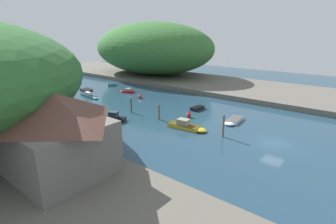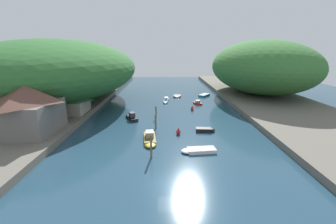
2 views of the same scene
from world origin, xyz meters
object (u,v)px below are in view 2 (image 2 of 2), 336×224
at_px(channel_buoy_far, 192,108).
at_px(boat_far_upstream, 166,100).
at_px(boat_open_rowboat, 206,130).
at_px(boat_far_right_bank, 197,150).
at_px(boat_small_dinghy, 205,95).
at_px(boat_white_cruiser, 177,96).
at_px(boat_moored_right, 131,117).
at_px(boat_mid_channel, 150,139).
at_px(person_on_quay, 48,129).
at_px(channel_buoy_near, 178,132).
at_px(boat_yellow_tender, 197,103).
at_px(boathouse_shed, 66,102).
at_px(waterfront_building, 28,108).

bearing_deg(channel_buoy_far, boat_far_upstream, 123.70).
bearing_deg(boat_open_rowboat, boat_far_right_bank, -13.33).
xyz_separation_m(boat_far_upstream, boat_small_dinghy, (12.06, 7.66, -0.02)).
xyz_separation_m(boat_white_cruiser, boat_moored_right, (-10.58, -21.68, 0.25)).
relative_size(boat_mid_channel, person_on_quay, 3.63).
xyz_separation_m(boat_open_rowboat, boat_far_right_bank, (-2.63, -8.05, -0.06)).
relative_size(boat_far_right_bank, person_on_quay, 2.95).
xyz_separation_m(boat_far_right_bank, channel_buoy_near, (-2.26, 6.83, 0.21)).
xyz_separation_m(boat_mid_channel, person_on_quay, (-15.45, 0.05, 1.62)).
xyz_separation_m(boat_small_dinghy, channel_buoy_near, (-10.12, -32.21, 0.17)).
bearing_deg(boat_moored_right, boat_small_dinghy, 25.38).
height_order(boat_mid_channel, boat_white_cruiser, boat_mid_channel).
bearing_deg(channel_buoy_near, boat_far_upstream, 94.51).
bearing_deg(boat_yellow_tender, boat_open_rowboat, -104.74).
xyz_separation_m(boathouse_shed, boat_mid_channel, (17.98, -13.00, -2.91)).
distance_m(channel_buoy_near, channel_buoy_far, 15.94).
height_order(boat_white_cruiser, channel_buoy_far, channel_buoy_far).
bearing_deg(boat_yellow_tender, boat_far_upstream, 149.75).
bearing_deg(boat_far_upstream, waterfront_building, 56.22).
relative_size(boat_moored_right, person_on_quay, 3.07).
bearing_deg(person_on_quay, boat_open_rowboat, -71.99).
relative_size(boat_white_cruiser, channel_buoy_far, 3.43).
bearing_deg(person_on_quay, boat_white_cruiser, -23.99).
relative_size(boat_open_rowboat, boat_far_right_bank, 0.68).
bearing_deg(boat_mid_channel, boat_moored_right, -74.79).
bearing_deg(boat_white_cruiser, boat_far_right_bank, 101.48).
bearing_deg(boathouse_shed, person_on_quay, -78.96).
height_order(boat_far_right_bank, person_on_quay, person_on_quay).
bearing_deg(channel_buoy_near, boat_open_rowboat, 13.96).
xyz_separation_m(boat_far_upstream, boat_open_rowboat, (6.82, -23.33, 0.00)).
relative_size(boat_mid_channel, boat_white_cruiser, 1.55).
distance_m(channel_buoy_far, person_on_quay, 30.37).
bearing_deg(boat_small_dinghy, boat_moored_right, -94.42).
xyz_separation_m(boat_far_upstream, boat_white_cruiser, (3.35, 6.02, -0.11)).
bearing_deg(channel_buoy_near, channel_buoy_far, 74.81).
relative_size(boat_mid_channel, boat_open_rowboat, 1.82).
bearing_deg(channel_buoy_near, boat_mid_channel, -147.63).
relative_size(boat_mid_channel, boat_small_dinghy, 1.16).
relative_size(boat_far_upstream, person_on_quay, 3.68).
height_order(boat_yellow_tender, channel_buoy_near, channel_buoy_near).
bearing_deg(boat_far_upstream, boat_small_dinghy, -141.76).
height_order(boat_white_cruiser, boat_small_dinghy, boat_small_dinghy).
bearing_deg(channel_buoy_far, boat_open_rowboat, -87.11).
xyz_separation_m(boat_open_rowboat, channel_buoy_near, (-4.89, -1.22, 0.15)).
bearing_deg(boathouse_shed, boat_white_cruiser, 40.48).
bearing_deg(channel_buoy_far, boat_mid_channel, -115.62).
relative_size(boat_open_rowboat, person_on_quay, 2.00).
height_order(boat_moored_right, boat_open_rowboat, boat_moored_right).
distance_m(waterfront_building, boat_mid_channel, 19.47).
relative_size(boat_moored_right, channel_buoy_far, 4.50).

